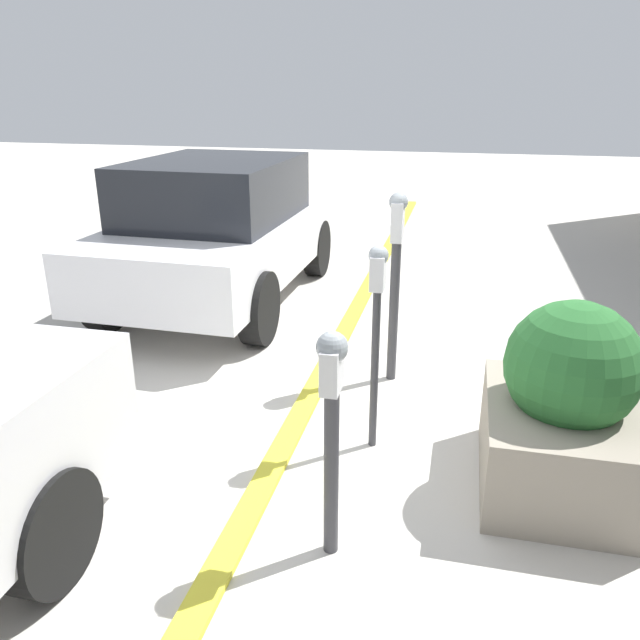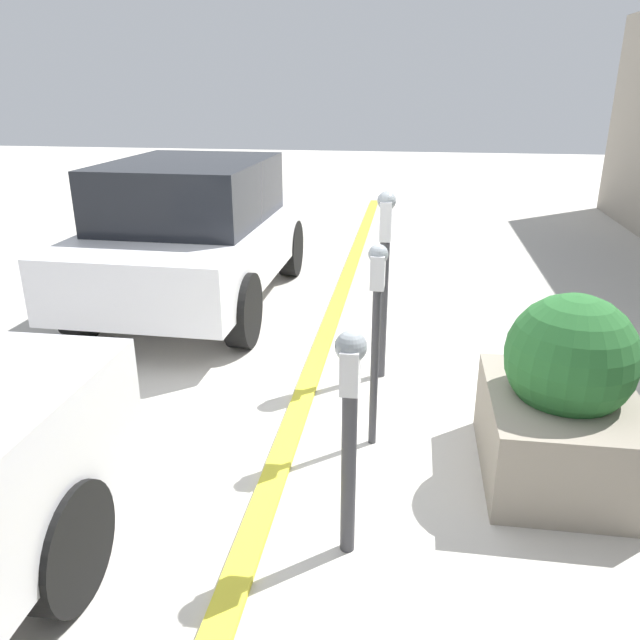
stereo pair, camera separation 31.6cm
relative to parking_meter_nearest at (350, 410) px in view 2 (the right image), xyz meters
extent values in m
plane|color=beige|center=(1.03, 0.45, -0.85)|extent=(40.00, 40.00, 0.00)
cube|color=gold|center=(1.03, 0.53, -0.83)|extent=(19.00, 0.16, 0.04)
cylinder|color=#38383D|center=(0.00, 0.00, -0.37)|extent=(0.08, 0.08, 0.96)
cube|color=silver|center=(0.00, 0.00, 0.23)|extent=(0.19, 0.09, 0.23)
sphere|color=gray|center=(0.00, 0.00, 0.34)|extent=(0.16, 0.16, 0.16)
cylinder|color=#38383D|center=(1.09, -0.06, -0.28)|extent=(0.05, 0.05, 1.14)
cube|color=silver|center=(1.09, -0.06, 0.40)|extent=(0.15, 0.09, 0.22)
sphere|color=gray|center=(1.09, -0.06, 0.51)|extent=(0.13, 0.13, 0.13)
cylinder|color=#38383D|center=(2.17, -0.06, -0.25)|extent=(0.08, 0.08, 1.19)
cube|color=silver|center=(2.17, -0.06, 0.50)|extent=(0.17, 0.09, 0.31)
sphere|color=gray|center=(2.17, -0.06, 0.65)|extent=(0.15, 0.15, 0.15)
cube|color=gray|center=(0.89, -1.24, -0.57)|extent=(1.15, 0.91, 0.57)
sphere|color=#28662D|center=(0.89, -1.24, -0.03)|extent=(0.78, 0.78, 0.78)
cylinder|color=black|center=(-0.54, 1.30, -0.54)|extent=(0.63, 0.21, 0.63)
cube|color=silver|center=(3.84, 2.08, -0.19)|extent=(3.87, 1.85, 0.61)
cube|color=black|center=(3.68, 2.08, 0.44)|extent=(2.03, 1.60, 0.63)
cylinder|color=black|center=(5.02, 1.27, -0.49)|extent=(0.71, 0.21, 0.71)
cylinder|color=black|center=(5.02, 2.89, -0.49)|extent=(0.71, 0.21, 0.71)
cylinder|color=black|center=(2.65, 1.27, -0.49)|extent=(0.71, 0.21, 0.71)
cylinder|color=black|center=(2.65, 2.89, -0.49)|extent=(0.71, 0.21, 0.71)
camera|label=1|loc=(-2.65, -0.56, 1.51)|focal=35.00mm
camera|label=2|loc=(-2.71, -0.25, 1.51)|focal=35.00mm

